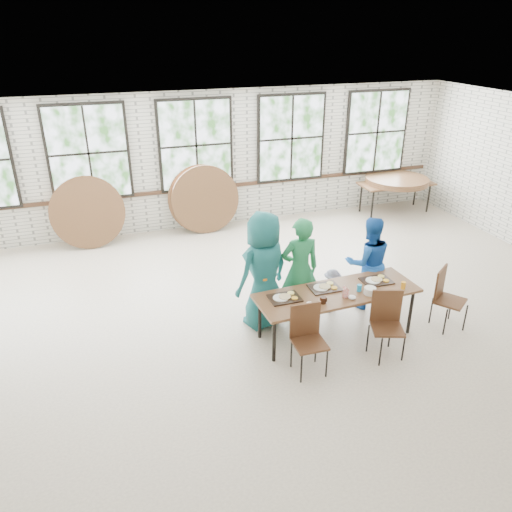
{
  "coord_description": "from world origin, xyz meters",
  "views": [
    {
      "loc": [
        -2.18,
        -6.07,
        4.26
      ],
      "look_at": [
        0.0,
        0.4,
        1.05
      ],
      "focal_mm": 35.0,
      "sensor_mm": 36.0,
      "label": 1
    }
  ],
  "objects_px": {
    "chair_near_left": "(307,333)",
    "storage_table": "(396,185)",
    "dining_table": "(337,295)",
    "chair_near_right": "(387,318)"
  },
  "relations": [
    {
      "from": "chair_near_left",
      "to": "chair_near_right",
      "type": "height_order",
      "value": "same"
    },
    {
      "from": "dining_table",
      "to": "chair_near_left",
      "type": "bearing_deg",
      "value": -144.14
    },
    {
      "from": "chair_near_right",
      "to": "dining_table",
      "type": "bearing_deg",
      "value": 147.38
    },
    {
      "from": "storage_table",
      "to": "dining_table",
      "type": "bearing_deg",
      "value": -130.16
    },
    {
      "from": "chair_near_left",
      "to": "storage_table",
      "type": "distance_m",
      "value": 6.73
    },
    {
      "from": "dining_table",
      "to": "chair_near_left",
      "type": "relative_size",
      "value": 2.56
    },
    {
      "from": "dining_table",
      "to": "chair_near_left",
      "type": "height_order",
      "value": "chair_near_left"
    },
    {
      "from": "chair_near_left",
      "to": "storage_table",
      "type": "height_order",
      "value": "chair_near_left"
    },
    {
      "from": "dining_table",
      "to": "storage_table",
      "type": "height_order",
      "value": "same"
    },
    {
      "from": "dining_table",
      "to": "chair_near_right",
      "type": "bearing_deg",
      "value": -55.05
    }
  ]
}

